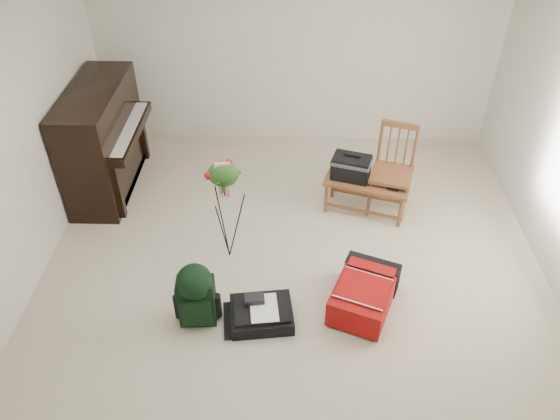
{
  "coord_description": "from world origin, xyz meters",
  "views": [
    {
      "loc": [
        -0.03,
        -3.7,
        3.9
      ],
      "look_at": [
        -0.13,
        0.35,
        0.64
      ],
      "focal_mm": 35.0,
      "sensor_mm": 36.0,
      "label": 1
    }
  ],
  "objects_px": {
    "black_duffel": "(261,313)",
    "green_backpack": "(196,293)",
    "piano": "(104,142)",
    "dining_chair": "(391,171)",
    "flower_stand": "(226,211)",
    "red_suitcase": "(363,290)",
    "bench": "(355,174)"
  },
  "relations": [
    {
      "from": "black_duffel",
      "to": "flower_stand",
      "type": "height_order",
      "value": "flower_stand"
    },
    {
      "from": "piano",
      "to": "green_backpack",
      "type": "height_order",
      "value": "piano"
    },
    {
      "from": "dining_chair",
      "to": "flower_stand",
      "type": "height_order",
      "value": "flower_stand"
    },
    {
      "from": "piano",
      "to": "red_suitcase",
      "type": "bearing_deg",
      "value": -32.62
    },
    {
      "from": "red_suitcase",
      "to": "piano",
      "type": "bearing_deg",
      "value": 168.91
    },
    {
      "from": "dining_chair",
      "to": "black_duffel",
      "type": "height_order",
      "value": "dining_chair"
    },
    {
      "from": "piano",
      "to": "green_backpack",
      "type": "distance_m",
      "value": 2.47
    },
    {
      "from": "red_suitcase",
      "to": "bench",
      "type": "bearing_deg",
      "value": 110.99
    },
    {
      "from": "black_duffel",
      "to": "green_backpack",
      "type": "xyz_separation_m",
      "value": [
        -0.57,
        -0.02,
        0.27
      ]
    },
    {
      "from": "piano",
      "to": "red_suitcase",
      "type": "xyz_separation_m",
      "value": [
        2.84,
        -1.82,
        -0.43
      ]
    },
    {
      "from": "black_duffel",
      "to": "dining_chair",
      "type": "bearing_deg",
      "value": 44.16
    },
    {
      "from": "flower_stand",
      "to": "red_suitcase",
      "type": "bearing_deg",
      "value": -32.78
    },
    {
      "from": "red_suitcase",
      "to": "green_backpack",
      "type": "relative_size",
      "value": 1.36
    },
    {
      "from": "red_suitcase",
      "to": "dining_chair",
      "type": "bearing_deg",
      "value": 95.81
    },
    {
      "from": "red_suitcase",
      "to": "green_backpack",
      "type": "xyz_separation_m",
      "value": [
        -1.5,
        -0.25,
        0.19
      ]
    },
    {
      "from": "green_backpack",
      "to": "red_suitcase",
      "type": "bearing_deg",
      "value": 6.17
    },
    {
      "from": "piano",
      "to": "dining_chair",
      "type": "relative_size",
      "value": 1.48
    },
    {
      "from": "dining_chair",
      "to": "green_backpack",
      "type": "height_order",
      "value": "dining_chair"
    },
    {
      "from": "piano",
      "to": "green_backpack",
      "type": "xyz_separation_m",
      "value": [
        1.34,
        -2.06,
        -0.24
      ]
    },
    {
      "from": "bench",
      "to": "dining_chair",
      "type": "xyz_separation_m",
      "value": [
        0.4,
        0.08,
        -0.0
      ]
    },
    {
      "from": "black_duffel",
      "to": "green_backpack",
      "type": "relative_size",
      "value": 0.94
    },
    {
      "from": "piano",
      "to": "black_duffel",
      "type": "bearing_deg",
      "value": -47.07
    },
    {
      "from": "dining_chair",
      "to": "red_suitcase",
      "type": "height_order",
      "value": "dining_chair"
    },
    {
      "from": "red_suitcase",
      "to": "green_backpack",
      "type": "bearing_deg",
      "value": -149.07
    },
    {
      "from": "piano",
      "to": "bench",
      "type": "relative_size",
      "value": 1.52
    },
    {
      "from": "black_duffel",
      "to": "flower_stand",
      "type": "relative_size",
      "value": 0.51
    },
    {
      "from": "red_suitcase",
      "to": "black_duffel",
      "type": "bearing_deg",
      "value": -144.55
    },
    {
      "from": "piano",
      "to": "dining_chair",
      "type": "height_order",
      "value": "piano"
    },
    {
      "from": "green_backpack",
      "to": "flower_stand",
      "type": "xyz_separation_m",
      "value": [
        0.19,
        0.86,
        0.22
      ]
    },
    {
      "from": "bench",
      "to": "green_backpack",
      "type": "xyz_separation_m",
      "value": [
        -1.51,
        -1.64,
        -0.14
      ]
    },
    {
      "from": "bench",
      "to": "flower_stand",
      "type": "xyz_separation_m",
      "value": [
        -1.32,
        -0.78,
        0.08
      ]
    },
    {
      "from": "bench",
      "to": "black_duffel",
      "type": "distance_m",
      "value": 1.93
    }
  ]
}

